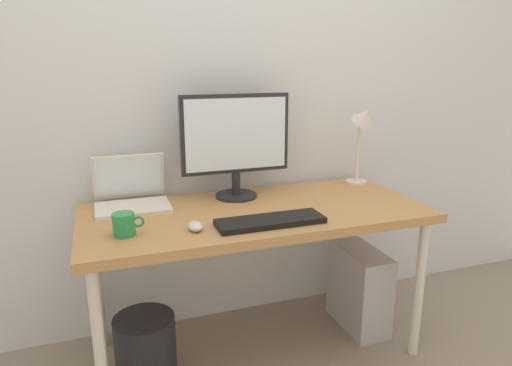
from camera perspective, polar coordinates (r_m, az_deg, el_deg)
The scene contains 11 objects.
ground_plane at distance 2.35m, azimuth 0.00°, elevation -20.03°, with size 6.00×6.00×0.00m, color gray.
back_wall at distance 2.30m, azimuth -3.39°, elevation 13.80°, with size 4.40×0.04×2.60m, color silver.
desk at distance 2.04m, azimuth 0.00°, elevation -4.89°, with size 1.51×0.67×0.71m.
monitor at distance 2.14m, azimuth -2.56°, elevation 5.37°, with size 0.52×0.20×0.49m.
laptop at distance 2.12m, azimuth -15.35°, elevation -1.36°, with size 0.32×0.27×0.23m.
desk_lamp at distance 2.42m, azimuth 13.23°, elevation 6.72°, with size 0.11×0.16×0.43m.
keyboard at distance 1.84m, azimuth 1.81°, elevation -4.78°, with size 0.44×0.14×0.02m, color black.
mouse at distance 1.79m, azimuth -7.60°, elevation -5.36°, with size 0.06×0.09×0.03m, color silver.
coffee_mug at distance 1.78m, azimuth -16.15°, elevation -4.99°, with size 0.12×0.08×0.09m.
computer_tower at distance 2.48m, azimuth 12.77°, elevation -12.71°, with size 0.18×0.36×0.42m, color #B2B2B7.
wastebasket at distance 2.14m, azimuth -13.63°, elevation -19.51°, with size 0.26×0.26×0.30m, color #232328.
Camera 1 is at (-0.64, -1.81, 1.35)m, focal length 31.98 mm.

